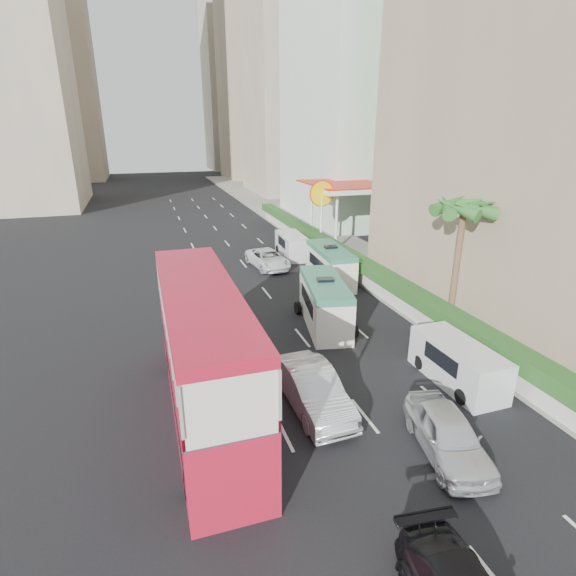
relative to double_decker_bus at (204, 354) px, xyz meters
name	(u,v)px	position (x,y,z in m)	size (l,w,h in m)	color
ground_plane	(351,386)	(6.00, 0.00, -2.53)	(200.00, 200.00, 0.00)	black
double_decker_bus	(204,354)	(0.00, 0.00, 0.00)	(2.50, 11.00, 5.06)	red
car_silver_lane_a	(312,407)	(3.90, -0.89, -2.53)	(1.73, 4.97, 1.64)	silver
car_silver_lane_b	(445,453)	(7.24, -4.67, -2.53)	(1.76, 4.38, 1.49)	silver
van_asset	(268,267)	(7.23, 17.54, -2.53)	(2.25, 4.89, 1.36)	silver
minibus_near	(325,303)	(7.28, 6.17, -1.25)	(1.92, 5.77, 2.56)	silver
minibus_far	(330,265)	(10.39, 12.73, -1.29)	(1.86, 5.58, 2.48)	silver
panel_van_near	(457,363)	(10.39, -1.03, -1.63)	(1.79, 4.48, 1.79)	silver
panel_van_far	(292,246)	(10.01, 19.90, -1.61)	(1.84, 4.60, 1.84)	silver
sidewalk	(324,238)	(15.00, 25.00, -2.44)	(6.00, 120.00, 0.18)	#99968C
kerb_wall	(346,266)	(12.20, 14.00, -1.85)	(0.30, 44.00, 1.00)	silver
hedge	(346,254)	(12.20, 14.00, -1.00)	(1.10, 44.00, 0.70)	#2D6626
palm_tree	(456,266)	(13.80, 4.00, 0.85)	(0.36, 0.36, 6.40)	brown
shell_station	(343,213)	(16.00, 23.00, 0.22)	(6.50, 8.00, 5.50)	silver
tower_mid	(301,23)	(24.00, 58.00, 22.47)	(16.00, 16.00, 50.00)	#B6A68F
tower_far_a	(256,65)	(23.00, 82.00, 19.47)	(14.00, 14.00, 44.00)	tan
tower_far_b	(235,85)	(23.00, 104.00, 17.47)	(14.00, 14.00, 40.00)	#B6A68F
tower_left_b	(47,56)	(-16.00, 90.00, 20.47)	(16.00, 16.00, 46.00)	tan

